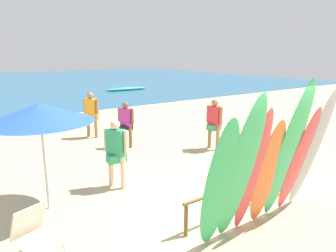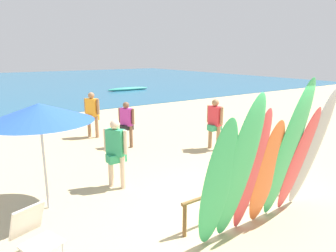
% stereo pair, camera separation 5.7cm
% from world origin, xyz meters
% --- Properties ---
extents(ground, '(60.00, 60.00, 0.00)m').
position_xyz_m(ground, '(0.00, 14.00, 0.00)').
color(ground, tan).
extents(ocean_water, '(60.00, 40.00, 0.02)m').
position_xyz_m(ocean_water, '(0.00, 31.90, 0.01)').
color(ocean_water, '#235B7F').
rests_on(ocean_water, ground).
extents(surfboard_rack, '(2.80, 0.07, 0.63)m').
position_xyz_m(surfboard_rack, '(0.00, 0.00, 0.49)').
color(surfboard_rack, brown).
rests_on(surfboard_rack, ground).
extents(surfboard_green_0, '(0.58, 0.62, 2.18)m').
position_xyz_m(surfboard_green_0, '(-1.20, -0.58, 1.09)').
color(surfboard_green_0, '#38B266').
rests_on(surfboard_green_0, ground).
extents(surfboard_green_1, '(0.58, 0.75, 2.50)m').
position_xyz_m(surfboard_green_1, '(-0.80, -0.63, 1.25)').
color(surfboard_green_1, '#38B266').
rests_on(surfboard_green_1, ground).
extents(surfboard_red_2, '(0.55, 0.61, 2.22)m').
position_xyz_m(surfboard_red_2, '(-0.40, -0.54, 1.11)').
color(surfboard_red_2, '#D13D42').
rests_on(surfboard_red_2, ground).
extents(surfboard_orange_3, '(0.57, 0.52, 1.98)m').
position_xyz_m(surfboard_orange_3, '(0.01, -0.53, 0.99)').
color(surfboard_orange_3, orange).
rests_on(surfboard_orange_3, ground).
extents(surfboard_green_4, '(0.57, 0.78, 2.64)m').
position_xyz_m(surfboard_green_4, '(0.39, -0.63, 1.32)').
color(surfboard_green_4, '#38B266').
rests_on(surfboard_green_4, ground).
extents(surfboard_red_5, '(0.60, 0.66, 2.12)m').
position_xyz_m(surfboard_red_5, '(0.82, -0.59, 1.06)').
color(surfboard_red_5, '#D13D42').
rests_on(surfboard_red_5, ground).
extents(surfboard_grey_6, '(0.53, 0.73, 2.43)m').
position_xyz_m(surfboard_grey_6, '(1.20, -0.61, 1.21)').
color(surfboard_grey_6, '#999EA3').
rests_on(surfboard_grey_6, ground).
extents(beachgoer_by_water, '(0.41, 0.52, 1.58)m').
position_xyz_m(beachgoer_by_water, '(-1.43, 2.41, 0.91)').
color(beachgoer_by_water, beige).
rests_on(beachgoer_by_water, ground).
extents(beachgoer_midbeach, '(0.39, 0.48, 1.49)m').
position_xyz_m(beachgoer_midbeach, '(0.18, 5.05, 0.86)').
color(beachgoer_midbeach, brown).
rests_on(beachgoer_midbeach, ground).
extents(beachgoer_strolling, '(0.42, 0.61, 1.61)m').
position_xyz_m(beachgoer_strolling, '(2.36, 3.26, 0.93)').
color(beachgoer_strolling, '#9E704C').
rests_on(beachgoer_strolling, ground).
extents(beachgoer_near_rack, '(0.43, 0.53, 1.65)m').
position_xyz_m(beachgoer_near_rack, '(-0.29, 6.84, 0.95)').
color(beachgoer_near_rack, '#9E704C').
rests_on(beachgoer_near_rack, ground).
extents(beach_chair_red, '(0.70, 0.81, 0.82)m').
position_xyz_m(beach_chair_red, '(-3.50, 0.83, 0.43)').
color(beach_chair_red, '#B7B7BC').
rests_on(beach_chair_red, ground).
extents(beach_umbrella, '(1.98, 1.98, 2.10)m').
position_xyz_m(beach_umbrella, '(-2.97, 2.29, 1.93)').
color(beach_umbrella, silver).
rests_on(beach_umbrella, ground).
extents(distant_boat, '(3.68, 0.67, 0.29)m').
position_xyz_m(distant_boat, '(7.48, 19.11, 0.13)').
color(distant_boat, teal).
rests_on(distant_boat, ground).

